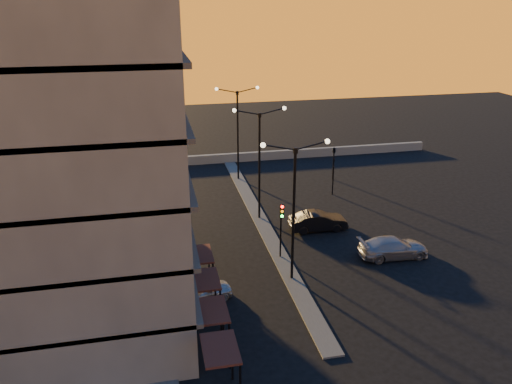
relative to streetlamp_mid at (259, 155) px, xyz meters
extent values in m
plane|color=black|center=(0.00, -10.00, -5.59)|extent=(120.00, 120.00, 0.00)
cube|color=#454543|center=(-10.50, -6.00, -5.53)|extent=(5.00, 40.00, 0.12)
cube|color=#454543|center=(0.00, 0.00, -5.53)|extent=(1.20, 36.00, 0.12)
cube|color=slate|center=(2.00, 16.00, -5.09)|extent=(44.00, 0.50, 1.00)
cylinder|color=#656059|center=(-14.00, -8.00, 6.91)|extent=(14.00, 14.00, 25.00)
cube|color=#656059|center=(-14.00, -13.00, 6.91)|extent=(14.00, 10.00, 25.00)
cylinder|color=black|center=(-14.00, -8.00, -3.99)|extent=(14.16, 14.16, 2.40)
cube|color=black|center=(-6.80, -12.00, -1.99)|extent=(0.15, 3.20, 1.20)
cylinder|color=black|center=(0.00, -10.00, -1.09)|extent=(0.18, 0.18, 9.00)
cube|color=black|center=(0.00, -10.00, 3.31)|extent=(0.25, 0.25, 0.35)
sphere|color=#FFE5B2|center=(-2.00, -10.00, 3.76)|extent=(0.32, 0.32, 0.32)
sphere|color=#FFE5B2|center=(2.00, -10.00, 3.76)|extent=(0.32, 0.32, 0.32)
cylinder|color=black|center=(0.00, 0.00, -1.09)|extent=(0.18, 0.18, 9.00)
cube|color=black|center=(0.00, 0.00, 3.31)|extent=(0.25, 0.25, 0.35)
sphere|color=#FFE5B2|center=(-2.00, 0.00, 3.76)|extent=(0.32, 0.32, 0.32)
sphere|color=#FFE5B2|center=(2.00, 0.00, 3.76)|extent=(0.32, 0.32, 0.32)
cylinder|color=black|center=(0.00, 10.00, -1.09)|extent=(0.18, 0.18, 9.00)
cube|color=black|center=(0.00, 10.00, 3.31)|extent=(0.25, 0.25, 0.35)
sphere|color=#FFE5B2|center=(-2.00, 10.00, 3.76)|extent=(0.32, 0.32, 0.32)
sphere|color=#FFE5B2|center=(2.00, 10.00, 3.76)|extent=(0.32, 0.32, 0.32)
cylinder|color=black|center=(0.00, -7.00, -3.99)|extent=(0.12, 0.12, 3.20)
cube|color=black|center=(0.00, -7.18, -1.84)|extent=(0.28, 0.16, 1.00)
sphere|color=#FF0C05|center=(0.00, -7.28, -1.49)|extent=(0.20, 0.20, 0.20)
sphere|color=orange|center=(0.00, -7.28, -1.84)|extent=(0.20, 0.20, 0.20)
sphere|color=#0CFF26|center=(0.00, -7.28, -2.19)|extent=(0.20, 0.20, 0.20)
cylinder|color=black|center=(8.00, 4.00, -4.19)|extent=(0.12, 0.12, 2.80)
imported|color=black|center=(8.00, 4.00, -2.39)|extent=(0.13, 0.16, 0.80)
cylinder|color=black|center=(9.50, 8.00, -4.19)|extent=(0.12, 0.12, 2.80)
imported|color=black|center=(9.50, 8.00, -2.39)|extent=(0.42, 1.99, 0.80)
imported|color=#B0B4B8|center=(-6.14, -11.23, -4.93)|extent=(4.13, 2.38, 1.32)
imported|color=black|center=(4.15, -3.13, -4.83)|extent=(4.68, 1.73, 1.53)
imported|color=gray|center=(8.00, -8.52, -4.86)|extent=(5.13, 2.21, 1.47)
camera|label=1|loc=(-8.35, -37.67, 11.83)|focal=35.00mm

